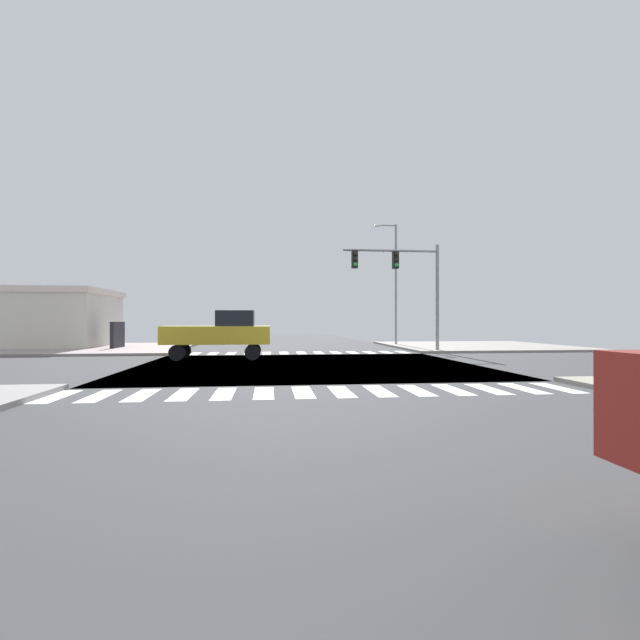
% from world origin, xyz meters
% --- Properties ---
extents(ground, '(90.00, 90.00, 0.05)m').
position_xyz_m(ground, '(0.00, 0.00, -0.03)').
color(ground, '#3B3C3F').
extents(sidewalk_corner_ne, '(12.00, 12.00, 0.14)m').
position_xyz_m(sidewalk_corner_ne, '(13.00, 12.00, 0.07)').
color(sidewalk_corner_ne, gray).
rests_on(sidewalk_corner_ne, ground).
extents(sidewalk_corner_nw, '(12.00, 12.00, 0.14)m').
position_xyz_m(sidewalk_corner_nw, '(-13.00, 12.00, 0.07)').
color(sidewalk_corner_nw, gray).
rests_on(sidewalk_corner_nw, ground).
extents(crosswalk_near, '(13.50, 2.00, 0.01)m').
position_xyz_m(crosswalk_near, '(-0.25, -7.30, 0.00)').
color(crosswalk_near, white).
rests_on(crosswalk_near, ground).
extents(crosswalk_far, '(13.50, 2.00, 0.01)m').
position_xyz_m(crosswalk_far, '(-0.25, 7.30, 0.00)').
color(crosswalk_far, white).
rests_on(crosswalk_far, ground).
extents(traffic_signal_mast, '(5.74, 0.55, 6.35)m').
position_xyz_m(traffic_signal_mast, '(6.07, 6.94, 4.67)').
color(traffic_signal_mast, gray).
rests_on(traffic_signal_mast, ground).
extents(street_lamp, '(1.78, 0.32, 9.06)m').
position_xyz_m(street_lamp, '(7.58, 14.12, 5.34)').
color(street_lamp, gray).
rests_on(street_lamp, ground).
extents(bank_building, '(15.22, 7.34, 4.02)m').
position_xyz_m(bank_building, '(-19.48, 14.04, 2.02)').
color(bank_building, beige).
rests_on(bank_building, ground).
extents(pickup_nearside_1, '(5.10, 2.00, 2.35)m').
position_xyz_m(pickup_nearside_1, '(-3.94, 3.50, 1.29)').
color(pickup_nearside_1, black).
rests_on(pickup_nearside_1, ground).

